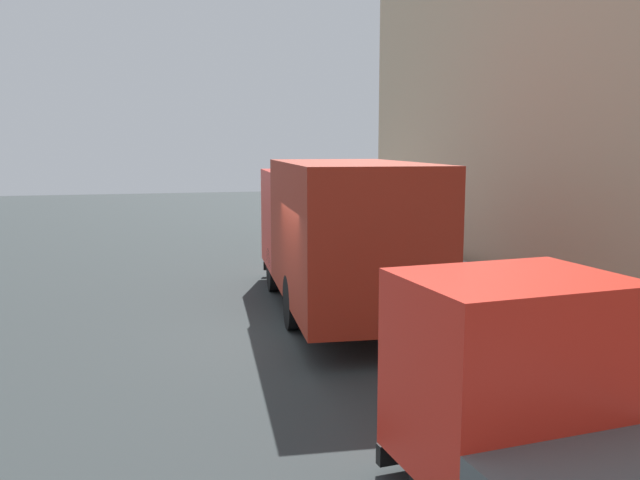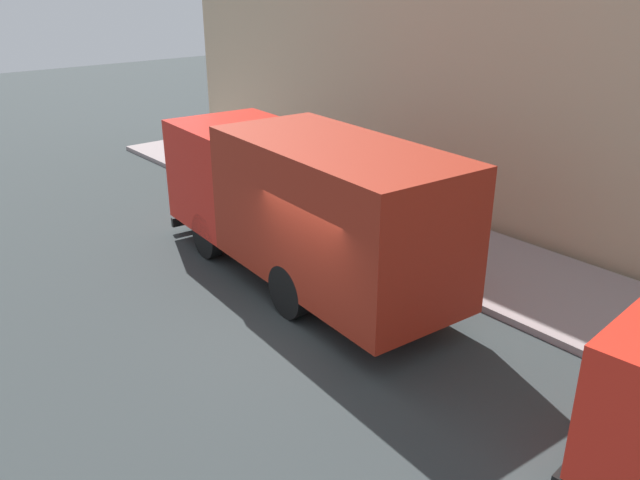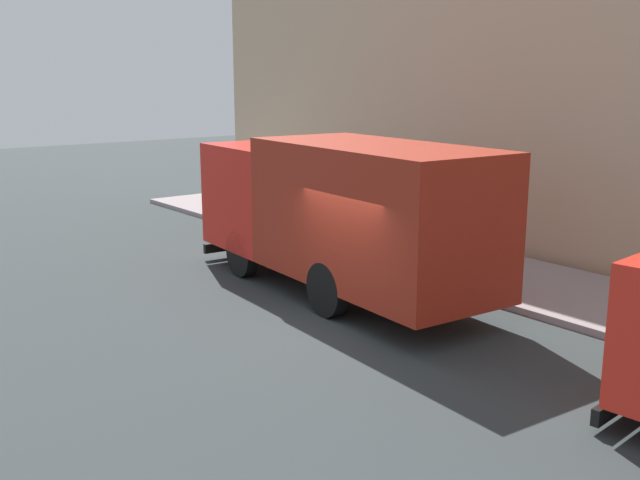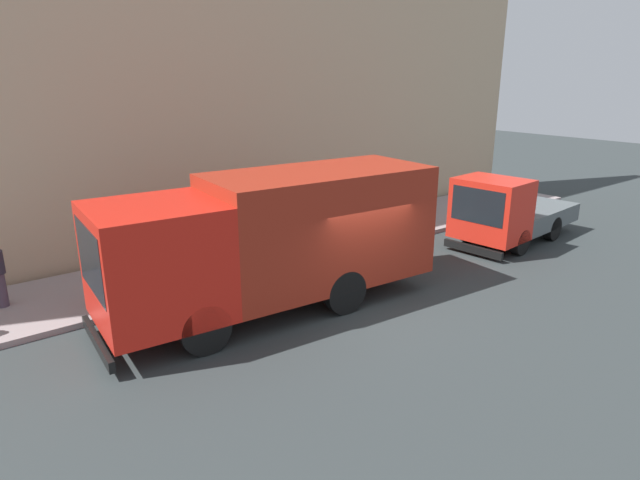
# 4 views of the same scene
# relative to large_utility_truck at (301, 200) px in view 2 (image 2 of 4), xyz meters

# --- Properties ---
(ground) EXTENTS (80.00, 80.00, 0.00)m
(ground) POSITION_rel_large_utility_truck_xyz_m (-1.17, -1.77, -1.86)
(ground) COLOR #2F3536
(sidewalk) EXTENTS (3.53, 30.00, 0.15)m
(sidewalk) POSITION_rel_large_utility_truck_xyz_m (3.59, -1.77, -1.78)
(sidewalk) COLOR gray
(sidewalk) RESTS_ON ground
(large_utility_truck) EXTENTS (3.17, 8.46, 3.33)m
(large_utility_truck) POSITION_rel_large_utility_truck_xyz_m (0.00, 0.00, 0.00)
(large_utility_truck) COLOR red
(large_utility_truck) RESTS_ON ground
(pedestrian_walking) EXTENTS (0.42, 0.42, 1.66)m
(pedestrian_walking) POSITION_rel_large_utility_truck_xyz_m (2.98, 3.05, -0.82)
(pedestrian_walking) COLOR brown
(pedestrian_walking) RESTS_ON sidewalk
(pedestrian_standing) EXTENTS (0.51, 0.51, 1.62)m
(pedestrian_standing) POSITION_rel_large_utility_truck_xyz_m (3.93, 5.38, -0.86)
(pedestrian_standing) COLOR #4A3E4F
(pedestrian_standing) RESTS_ON sidewalk
(pedestrian_third) EXTENTS (0.45, 0.45, 1.76)m
(pedestrian_third) POSITION_rel_large_utility_truck_xyz_m (2.81, 6.93, -0.78)
(pedestrian_third) COLOR #222828
(pedestrian_third) RESTS_ON sidewalk
(traffic_cone_orange) EXTENTS (0.40, 0.40, 0.58)m
(traffic_cone_orange) POSITION_rel_large_utility_truck_xyz_m (2.40, 3.29, -1.42)
(traffic_cone_orange) COLOR orange
(traffic_cone_orange) RESTS_ON sidewalk
(street_sign_post) EXTENTS (0.44, 0.08, 2.76)m
(street_sign_post) POSITION_rel_large_utility_truck_xyz_m (2.26, -0.67, -0.09)
(street_sign_post) COLOR #4C5156
(street_sign_post) RESTS_ON sidewalk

